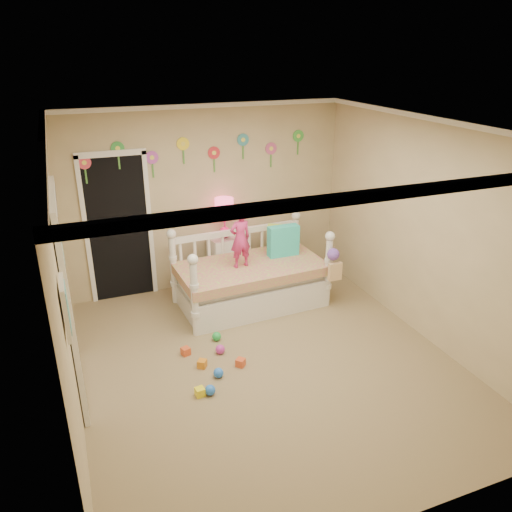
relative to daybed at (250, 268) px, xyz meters
name	(u,v)px	position (x,y,z in m)	size (l,w,h in m)	color
floor	(267,362)	(-0.32, -1.38, -0.54)	(4.00, 4.50, 0.01)	#7F684C
ceiling	(270,127)	(-0.32, -1.38, 2.06)	(4.00, 4.50, 0.01)	white
back_wall	(207,199)	(-0.32, 0.87, 0.76)	(4.00, 0.01, 2.60)	tan
left_wall	(62,288)	(-2.32, -1.38, 0.76)	(0.01, 4.50, 2.60)	tan
right_wall	(427,232)	(1.68, -1.38, 0.76)	(0.01, 4.50, 2.60)	tan
crown_molding	(269,130)	(-0.32, -1.38, 2.03)	(4.00, 4.50, 0.06)	white
daybed	(250,268)	(0.00, 0.00, 0.00)	(1.98, 1.06, 1.07)	white
pillow_turquoise	(283,241)	(0.53, 0.11, 0.27)	(0.43, 0.15, 0.43)	#29D0C7
pillow_lime	(282,239)	(0.56, 0.22, 0.26)	(0.42, 0.15, 0.39)	#B6E044
child	(240,239)	(-0.15, -0.03, 0.46)	(0.29, 0.19, 0.79)	#D22F76
nightstand	(226,261)	(-0.13, 0.69, -0.16)	(0.45, 0.34, 0.75)	white
table_lamp	(224,212)	(-0.13, 0.69, 0.60)	(0.26, 0.26, 0.58)	#E61E71
closet_doorway	(119,227)	(-1.57, 0.85, 0.50)	(0.90, 0.04, 2.07)	black
flower_decals	(199,154)	(-0.41, 0.86, 1.40)	(3.40, 0.02, 0.50)	#B2668C
mirror_closet	(69,297)	(-2.28, -1.08, 0.51)	(0.07, 1.30, 2.10)	white
wall_picture	(65,308)	(-2.29, -2.28, 1.01)	(0.05, 0.34, 0.42)	white
hanging_bag	(333,265)	(0.94, -0.57, 0.12)	(0.20, 0.16, 0.36)	beige
toy_scatter	(216,365)	(-0.90, -1.29, -0.48)	(0.80, 1.30, 0.11)	#996666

